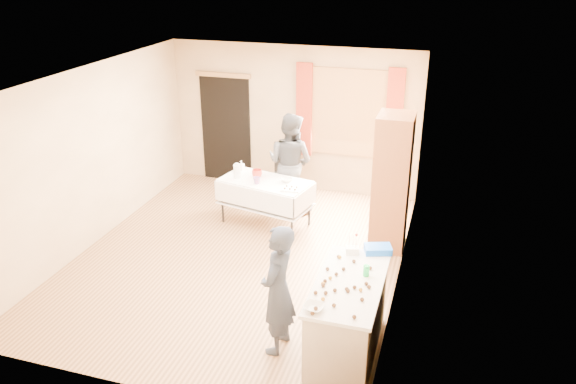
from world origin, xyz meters
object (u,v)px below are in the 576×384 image
(chair, at_px, (286,183))
(woman, at_px, (290,163))
(girl, at_px, (278,290))
(counter, at_px, (348,318))
(cabinet, at_px, (392,183))
(party_table, at_px, (265,198))

(chair, bearing_deg, woman, -83.13)
(girl, distance_m, woman, 3.63)
(counter, distance_m, girl, 0.81)
(counter, distance_m, woman, 3.79)
(woman, bearing_deg, counter, 129.97)
(cabinet, distance_m, counter, 2.64)
(counter, bearing_deg, party_table, 124.35)
(girl, relative_size, woman, 0.89)
(party_table, distance_m, girl, 3.10)
(chair, distance_m, girl, 4.07)
(cabinet, relative_size, party_table, 1.29)
(cabinet, relative_size, chair, 1.99)
(cabinet, height_order, party_table, cabinet)
(cabinet, xyz_separation_m, girl, (-0.84, -2.71, -0.26))
(cabinet, bearing_deg, chair, 148.63)
(party_table, height_order, woman, woman)
(cabinet, bearing_deg, girl, -107.21)
(party_table, distance_m, woman, 0.79)
(party_table, relative_size, girl, 1.04)
(counter, bearing_deg, woman, 116.10)
(cabinet, distance_m, girl, 2.85)
(counter, bearing_deg, cabinet, 87.78)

